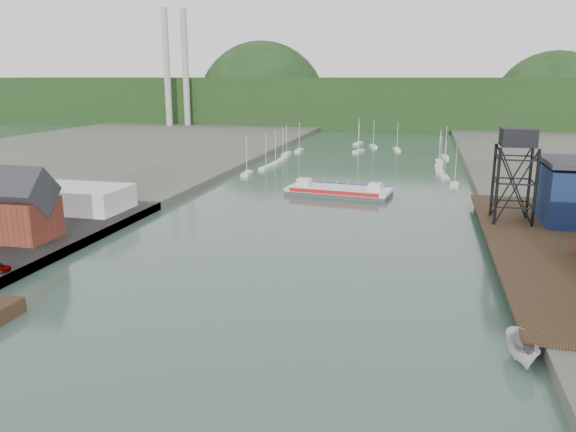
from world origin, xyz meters
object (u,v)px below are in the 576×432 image
at_px(harbor_building, 14,211).
at_px(motorboat, 522,350).
at_px(lift_tower, 518,143).
at_px(chain_ferry, 339,191).

xyz_separation_m(harbor_building, motorboat, (71.91, -20.14, -4.82)).
height_order(harbor_building, lift_tower, lift_tower).
distance_m(harbor_building, motorboat, 74.83).
relative_size(harbor_building, chain_ferry, 0.50).
xyz_separation_m(lift_tower, motorboat, (-5.09, -48.14, -14.38)).
distance_m(harbor_building, lift_tower, 82.49).
bearing_deg(lift_tower, harbor_building, -160.02).
relative_size(harbor_building, lift_tower, 0.76).
bearing_deg(lift_tower, motorboat, -96.04).
xyz_separation_m(lift_tower, chain_ferry, (-33.74, 24.93, -14.68)).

